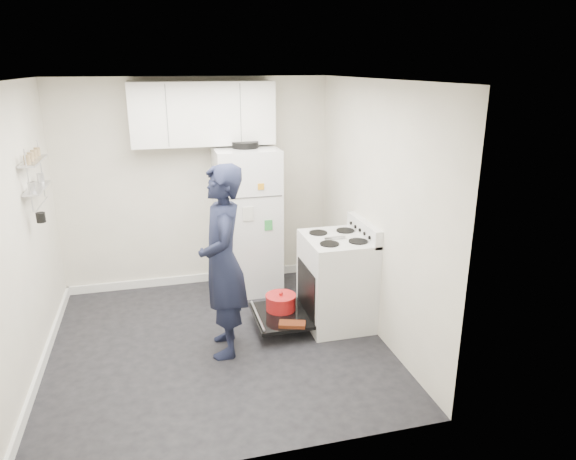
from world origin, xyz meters
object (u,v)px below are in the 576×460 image
object	(u,v)px
open_oven_door	(281,309)
refrigerator	(247,220)
person	(223,262)
electric_range	(335,281)

from	to	relation	value
open_oven_door	refrigerator	world-z (taller)	refrigerator
refrigerator	open_oven_door	bearing A→B (deg)	-81.83
open_oven_door	person	size ratio (longest dim) A/B	0.40
person	open_oven_door	bearing A→B (deg)	121.20
electric_range	person	distance (m)	1.30
electric_range	person	xyz separation A→B (m)	(-1.20, -0.27, 0.44)
open_oven_door	refrigerator	xyz separation A→B (m)	(-0.15, 1.05, 0.67)
electric_range	open_oven_door	world-z (taller)	electric_range
refrigerator	person	xyz separation A→B (m)	(-0.47, -1.37, 0.03)
electric_range	person	bearing A→B (deg)	-167.49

